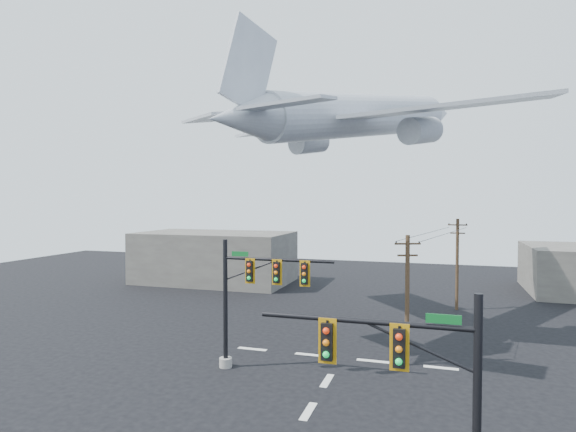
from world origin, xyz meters
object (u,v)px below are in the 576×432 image
(signal_mast_near, at_px, (426,406))
(utility_pole_b, at_px, (457,262))
(utility_pole_a, at_px, (407,297))
(signal_mast_far, at_px, (251,297))
(airliner, at_px, (361,116))

(signal_mast_near, height_order, utility_pole_b, utility_pole_b)
(utility_pole_a, bearing_deg, utility_pole_b, 57.86)
(signal_mast_near, xyz_separation_m, signal_mast_far, (-10.07, 11.36, 0.37))
(airliner, bearing_deg, signal_mast_far, -175.33)
(signal_mast_far, height_order, utility_pole_b, utility_pole_b)
(signal_mast_near, relative_size, utility_pole_a, 0.93)
(signal_mast_far, bearing_deg, signal_mast_near, -48.43)
(airliner, bearing_deg, utility_pole_a, -127.52)
(utility_pole_a, xyz_separation_m, airliner, (-4.06, 8.12, 12.33))
(utility_pole_b, distance_m, airliner, 16.41)
(signal_mast_near, bearing_deg, utility_pole_a, 95.45)
(utility_pole_a, distance_m, airliner, 15.32)
(signal_mast_far, xyz_separation_m, utility_pole_b, (12.05, 19.91, 0.02))
(utility_pole_a, bearing_deg, signal_mast_far, -177.35)
(utility_pole_a, bearing_deg, airliner, 96.29)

